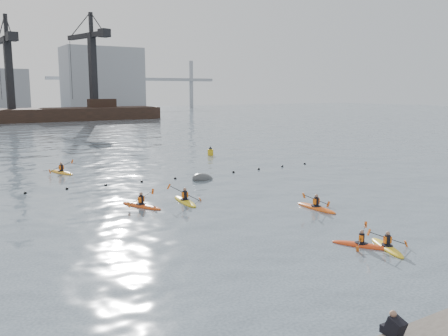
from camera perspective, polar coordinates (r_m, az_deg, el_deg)
The scene contains 11 objects.
ground at distance 22.85m, azimuth 17.06°, elevation -10.35°, with size 400.00×400.00×0.00m, color #384552.
float_line at distance 40.58m, azimuth -7.96°, elevation -1.42°, with size 33.24×0.73×0.24m.
barge_pier at distance 125.22m, azimuth -24.23°, elevation 5.94°, with size 72.00×19.30×29.50m.
kayaker_0 at distance 24.39m, azimuth 16.19°, elevation -8.83°, with size 2.02×2.79×1.12m.
kayaker_1 at distance 24.41m, azimuth 19.03°, elevation -8.94°, with size 1.98×3.04×1.13m.
kayaker_2 at distance 31.57m, azimuth -9.92°, elevation -4.42°, with size 2.20×3.44×1.15m.
kayaker_3 at distance 32.42m, azimuth -4.72°, elevation -3.94°, with size 2.53×3.64×1.50m.
kayaker_4 at distance 31.14m, azimuth 11.02°, elevation -4.65°, with size 2.37×3.44×1.32m.
kayaker_5 at distance 46.13m, azimuth -18.96°, elevation -0.44°, with size 2.40×3.66×1.27m.
mooring_buoy at distance 40.56m, azimuth -2.57°, elevation -1.38°, with size 2.16×1.28×1.08m, color #3B3E40.
nav_buoy at distance 55.60m, azimuth -1.64°, elevation 1.93°, with size 0.67×0.67×1.22m.
Camera 1 is at (-16.36, -14.06, 7.54)m, focal length 38.00 mm.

